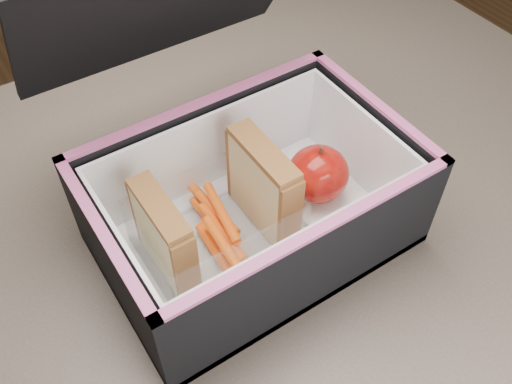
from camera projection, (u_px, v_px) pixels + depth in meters
kitchen_table at (221, 271)px, 0.73m from camera, size 1.20×0.80×0.75m
lunch_bag at (250, 194)px, 0.60m from camera, size 0.33×0.34×0.30m
plastic_tub at (216, 224)px, 0.60m from camera, size 0.16×0.12×0.07m
sandwich_left at (164, 237)px, 0.57m from camera, size 0.03×0.09×0.10m
sandwich_right at (263, 186)px, 0.61m from camera, size 0.03×0.10×0.11m
carrot_sticks at (220, 232)px, 0.61m from camera, size 0.04×0.15×0.03m
paper_napkin at (318, 195)px, 0.67m from camera, size 0.08×0.09×0.01m
red_apple at (318, 174)px, 0.64m from camera, size 0.09×0.09×0.07m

